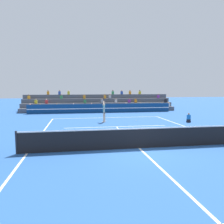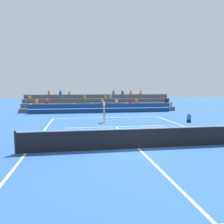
% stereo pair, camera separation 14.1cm
% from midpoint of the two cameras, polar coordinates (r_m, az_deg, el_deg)
% --- Properties ---
extents(ground_plane, '(120.00, 120.00, 0.00)m').
position_cam_midpoint_polar(ground_plane, '(11.44, 6.78, -9.39)').
color(ground_plane, '#285699').
extents(court_lines, '(11.10, 23.90, 0.01)m').
position_cam_midpoint_polar(court_lines, '(11.44, 6.78, -9.37)').
color(court_lines, white).
rests_on(court_lines, ground).
extents(tennis_net, '(12.00, 0.10, 1.10)m').
position_cam_midpoint_polar(tennis_net, '(11.30, 6.82, -6.73)').
color(tennis_net, black).
rests_on(tennis_net, ground).
extents(sponsor_banner_wall, '(18.00, 0.26, 1.10)m').
position_cam_midpoint_polar(sponsor_banner_wall, '(27.64, -2.97, 0.97)').
color(sponsor_banner_wall, navy).
rests_on(sponsor_banner_wall, ground).
extents(bleacher_stand, '(20.45, 3.80, 2.83)m').
position_cam_midpoint_polar(bleacher_stand, '(30.75, -3.63, 2.03)').
color(bleacher_stand, '#4C515B').
rests_on(bleacher_stand, ground).
extents(ball_kid_courtside, '(0.30, 0.36, 0.84)m').
position_cam_midpoint_polar(ball_kid_courtside, '(20.96, 19.20, -1.64)').
color(ball_kid_courtside, black).
rests_on(ball_kid_courtside, ground).
extents(tennis_player, '(0.37, 1.36, 2.28)m').
position_cam_midpoint_polar(tennis_player, '(19.67, -2.32, 0.11)').
color(tennis_player, beige).
rests_on(tennis_player, ground).
extents(tennis_ball, '(0.07, 0.07, 0.07)m').
position_cam_midpoint_polar(tennis_ball, '(20.97, 6.14, -2.14)').
color(tennis_ball, '#C6DB33').
rests_on(tennis_ball, ground).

